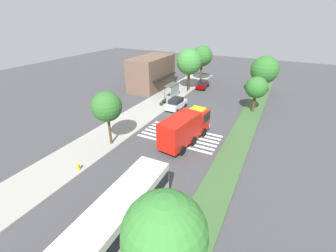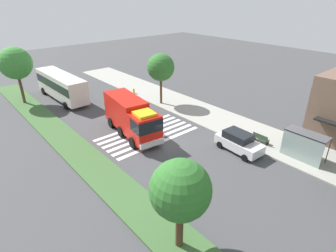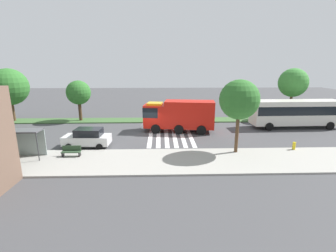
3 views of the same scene
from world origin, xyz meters
name	(u,v)px [view 2 (image 2 of 3)]	position (x,y,z in m)	size (l,w,h in m)	color
ground_plane	(163,143)	(0.00, 0.00, 0.00)	(120.00, 120.00, 0.00)	#424244
sidewalk	(218,119)	(0.00, 8.37, 0.07)	(60.00, 5.55, 0.14)	#9E9B93
median_strip	(97,169)	(0.00, -7.10, 0.07)	(60.00, 3.00, 0.14)	#3D6033
crosswalk	(147,134)	(-2.51, 0.00, 0.01)	(4.95, 10.08, 0.01)	silver
fire_truck	(132,116)	(-3.45, -1.17, 2.06)	(8.76, 3.67, 3.73)	red
parked_car_west	(239,142)	(5.72, 4.40, 0.94)	(4.52, 2.28, 1.87)	silver
transit_bus	(61,85)	(-18.57, -2.52, 2.09)	(11.13, 3.06, 3.52)	silver
bus_stop_shelter	(304,142)	(10.33, 7.21, 1.89)	(3.50, 1.40, 2.46)	#4C4C51
bench_near_shelter	(261,138)	(6.33, 7.19, 0.59)	(1.60, 0.50, 0.90)	#2D472D
sidewalk_tree_far_west	(161,68)	(-8.24, 6.60, 4.90)	(3.46, 3.46, 6.52)	#513823
median_tree_far_west	(15,63)	(-20.30, -7.10, 5.38)	(4.05, 4.05, 7.29)	#513823
median_tree_west	(180,190)	(10.04, -7.10, 4.07)	(3.36, 3.36, 5.64)	#47301E
fire_hydrant	(134,91)	(-13.89, 6.10, 0.49)	(0.28, 0.28, 0.70)	gold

